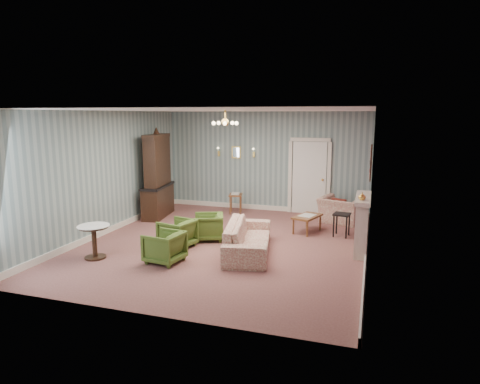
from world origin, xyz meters
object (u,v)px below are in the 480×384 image
(olive_chair_a, at_px, (164,246))
(wingback_chair, at_px, (341,206))
(sofa_chintz, at_px, (248,233))
(side_table_black, at_px, (341,225))
(fireplace, at_px, (362,224))
(olive_chair_b, at_px, (177,232))
(dresser, at_px, (157,173))
(pedestal_table, at_px, (94,242))
(olive_chair_c, at_px, (209,226))
(coffee_table, at_px, (307,224))

(olive_chair_a, bearing_deg, wingback_chair, 151.35)
(sofa_chintz, distance_m, side_table_black, 2.49)
(sofa_chintz, relative_size, fireplace, 1.55)
(olive_chair_a, bearing_deg, olive_chair_b, -161.19)
(dresser, height_order, fireplace, dresser)
(fireplace, bearing_deg, dresser, 165.67)
(olive_chair_b, bearing_deg, pedestal_table, -34.21)
(dresser, distance_m, pedestal_table, 3.65)
(olive_chair_b, xyz_separation_m, fireplace, (3.77, 0.95, 0.25))
(wingback_chair, bearing_deg, sofa_chintz, 79.62)
(wingback_chair, xyz_separation_m, pedestal_table, (-4.43, -4.31, -0.12))
(sofa_chintz, xyz_separation_m, dresser, (-3.29, 2.24, 0.79))
(sofa_chintz, bearing_deg, olive_chair_c, 50.45)
(olive_chair_a, distance_m, wingback_chair, 5.09)
(olive_chair_c, xyz_separation_m, dresser, (-2.18, 1.65, 0.88))
(pedestal_table, bearing_deg, coffee_table, 40.18)
(olive_chair_a, xyz_separation_m, dresser, (-1.92, 3.29, 0.88))
(olive_chair_b, distance_m, dresser, 3.06)
(dresser, distance_m, coffee_table, 4.35)
(fireplace, bearing_deg, coffee_table, 140.90)
(olive_chair_b, bearing_deg, coffee_table, 142.03)
(olive_chair_a, height_order, dresser, dresser)
(olive_chair_a, distance_m, side_table_black, 4.20)
(olive_chair_c, bearing_deg, side_table_black, 91.69)
(sofa_chintz, relative_size, dresser, 0.89)
(fireplace, bearing_deg, olive_chair_b, -165.84)
(fireplace, relative_size, pedestal_table, 2.07)
(olive_chair_b, distance_m, pedestal_table, 1.69)
(sofa_chintz, distance_m, fireplace, 2.37)
(sofa_chintz, distance_m, dresser, 4.06)
(olive_chair_c, xyz_separation_m, fireplace, (3.33, 0.24, 0.25))
(side_table_black, bearing_deg, coffee_table, 172.13)
(sofa_chintz, relative_size, pedestal_table, 3.20)
(dresser, xyz_separation_m, side_table_black, (5.04, -0.47, -0.94))
(pedestal_table, bearing_deg, fireplace, 22.69)
(olive_chair_b, distance_m, wingback_chair, 4.50)
(fireplace, bearing_deg, olive_chair_a, -152.34)
(olive_chair_c, height_order, fireplace, fireplace)
(fireplace, bearing_deg, side_table_black, 116.84)
(coffee_table, xyz_separation_m, side_table_black, (0.82, -0.11, 0.07))
(olive_chair_a, bearing_deg, sofa_chintz, 135.09)
(olive_chair_b, height_order, dresser, dresser)
(olive_chair_a, xyz_separation_m, fireplace, (3.59, 1.88, 0.25))
(side_table_black, bearing_deg, fireplace, -63.16)
(fireplace, relative_size, side_table_black, 2.54)
(olive_chair_a, xyz_separation_m, side_table_black, (3.11, 2.82, -0.06))
(olive_chair_b, distance_m, sofa_chintz, 1.56)
(olive_chair_a, height_order, olive_chair_b, olive_chair_b)
(wingback_chair, xyz_separation_m, fireplace, (0.58, -2.22, 0.12))
(wingback_chair, height_order, fireplace, fireplace)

